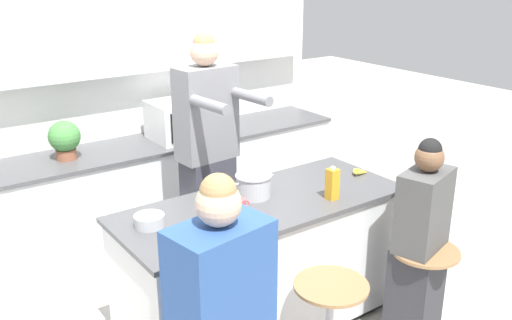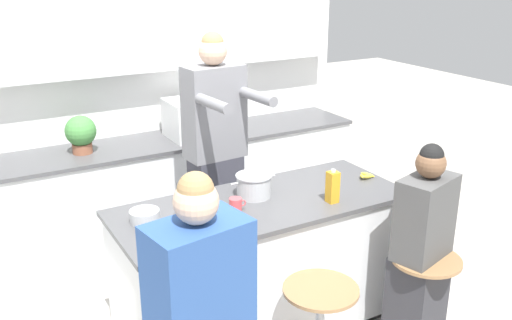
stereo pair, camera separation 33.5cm
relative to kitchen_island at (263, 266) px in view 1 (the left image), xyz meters
name	(u,v)px [view 1 (the left image)]	position (x,y,z in m)	size (l,w,h in m)	color
wall_back	(137,59)	(0.00, 1.74, 1.09)	(3.52, 0.22, 2.70)	white
back_counter	(160,193)	(0.00, 1.46, 0.00)	(3.27, 0.59, 0.92)	silver
kitchen_island	(263,266)	(0.00, 0.00, 0.00)	(1.84, 0.75, 0.90)	black
bar_stool_rightmost	(421,287)	(0.74, -0.68, -0.08)	(0.42, 0.42, 0.64)	#997047
person_cooking	(208,166)	(0.02, 0.68, 0.47)	(0.45, 0.61, 1.86)	#383842
person_seated_near	(419,252)	(0.73, -0.64, 0.15)	(0.42, 0.35, 1.34)	#333338
cooking_pot	(253,186)	(0.00, 0.10, 0.52)	(0.32, 0.23, 0.14)	#B7BABC
fruit_bowl	(149,221)	(-0.72, 0.09, 0.48)	(0.17, 0.17, 0.07)	#B7BABC
coffee_cup_near	(211,211)	(-0.38, 0.00, 0.49)	(0.11, 0.08, 0.08)	orange
coffee_cup_far	(240,206)	(-0.21, -0.06, 0.49)	(0.11, 0.08, 0.09)	#DB4C51
banana_bunch	(358,172)	(0.81, -0.01, 0.47)	(0.13, 0.10, 0.04)	yellow
juice_carton	(332,184)	(0.37, -0.21, 0.55)	(0.06, 0.06, 0.21)	gold
microwave	(181,120)	(0.21, 1.43, 0.61)	(0.48, 0.40, 0.31)	white
potted_plant	(65,138)	(-0.73, 1.46, 0.62)	(0.23, 0.23, 0.29)	#93563D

